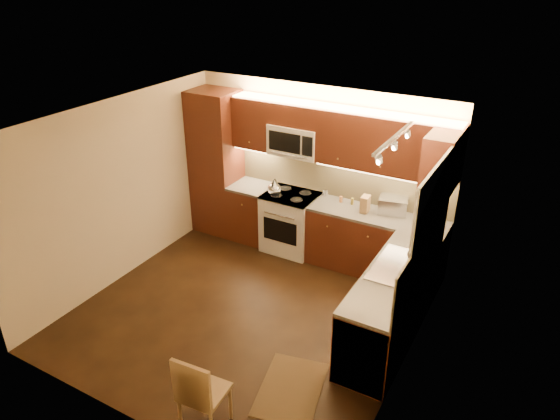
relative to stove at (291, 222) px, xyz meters
The scene contains 37 objects.
floor 1.76m from the stove, 79.85° to the right, with size 4.00×4.00×0.01m, color black.
ceiling 2.66m from the stove, 79.85° to the right, with size 4.00×4.00×0.01m, color beige.
wall_back 0.91m from the stove, 47.29° to the left, with size 4.00×0.01×2.50m, color beige.
wall_front 3.77m from the stove, 85.33° to the right, with size 4.00×0.01×2.50m, color beige.
wall_left 2.51m from the stove, 135.42° to the right, with size 0.01×4.00×2.50m, color beige.
wall_right 2.95m from the stove, 36.06° to the right, with size 0.01×4.00×2.50m, color beige.
pantry 1.52m from the stove, behind, with size 0.70×0.60×2.30m, color #431C0E.
base_cab_back_left 0.69m from the stove, behind, with size 0.62×0.60×0.86m, color #431C0E.
counter_back_left 0.81m from the stove, behind, with size 0.62×0.60×0.04m, color #34312F.
base_cab_back_right 1.34m from the stove, ahead, with size 1.92×0.60×0.86m, color #431C0E.
counter_back_right 1.40m from the stove, ahead, with size 1.92×0.60×0.04m, color #34312F.
base_cab_right 2.37m from the stove, 32.52° to the right, with size 0.60×2.00×0.86m, color #431C0E.
counter_right 2.41m from the stove, 32.52° to the right, with size 0.60×2.00×0.04m, color #34312F.
dishwasher 2.81m from the stove, 44.64° to the right, with size 0.58×0.60×0.84m, color silver.
backsplash_back 1.03m from the stove, 25.86° to the left, with size 3.30×0.02×0.60m, color tan.
backsplash_right 2.72m from the stove, 29.11° to the right, with size 0.02×2.00×0.60m, color tan.
upper_cab_back_left 1.58m from the stove, 167.74° to the left, with size 0.62×0.35×0.75m, color #431C0E.
upper_cab_back_right 1.95m from the stove, ahead, with size 1.92×0.35×0.75m, color #431C0E.
upper_cab_bridge 1.64m from the stove, 90.00° to the left, with size 0.76×0.35×0.31m, color #431C0E.
upper_cab_right_corner 2.57m from the stove, ahead, with size 0.35×0.50×0.75m, color #431C0E.
stove is the anchor object (origin of this frame).
microwave 1.27m from the stove, 90.00° to the left, with size 0.76×0.38×0.44m, color silver, non-canonical shape.
window_frame 2.79m from the stove, 26.21° to the right, with size 0.03×1.44×1.24m, color silver.
window_blinds 2.77m from the stove, 26.41° to the right, with size 0.02×1.36×1.16m, color silver.
sink 2.35m from the stove, 29.36° to the right, with size 0.52×0.86×0.15m, color silver, non-canonical shape.
faucet 2.52m from the stove, 27.30° to the right, with size 0.20×0.04×0.30m, color silver, non-canonical shape.
track_light_bar 3.01m from the stove, 34.57° to the right, with size 0.04×1.20×0.03m, color silver.
kettle 0.63m from the stove, 154.43° to the right, with size 0.20×0.20×0.23m, color silver, non-canonical shape.
toaster_oven 1.61m from the stove, ahead, with size 0.38×0.29×0.23m, color silver.
knife_block 1.28m from the stove, ahead, with size 0.10×0.17×0.23m, color #946843.
spice_jar_a 0.72m from the stove, 29.98° to the left, with size 0.04×0.04×0.09m, color silver.
spice_jar_b 1.04m from the stove, ahead, with size 0.04×0.04×0.10m, color olive.
spice_jar_c 0.69m from the stove, 26.66° to the left, with size 0.04×0.04×0.10m, color silver.
spice_jar_d 0.89m from the stove, 11.68° to the left, with size 0.05×0.05×0.09m, color #AF6A34.
soap_bottle 2.33m from the stove, 18.46° to the right, with size 0.08×0.09×0.19m, color white.
rug 2.97m from the stove, 61.47° to the right, with size 0.62×0.94×0.01m, color black.
dining_chair 3.49m from the stove, 74.99° to the right, with size 0.40×0.40×0.90m, color #946843, non-canonical shape.
Camera 1 is at (2.98, -4.47, 4.09)m, focal length 33.16 mm.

